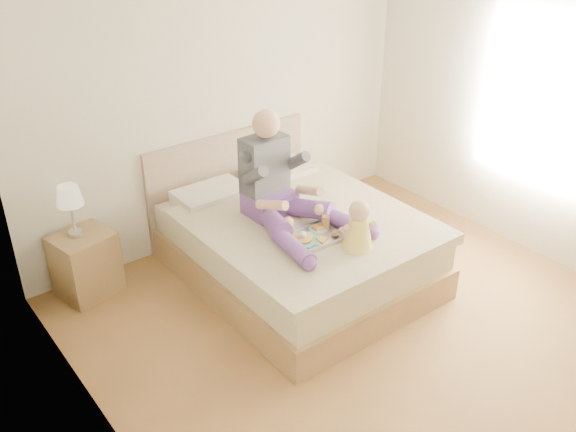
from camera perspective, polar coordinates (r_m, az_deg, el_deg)
room at (r=4.31m, az=10.11°, el=5.86°), size 4.02×4.22×2.71m
bed at (r=5.51m, az=0.37°, el=-2.25°), size 1.70×2.18×1.00m
nightstand at (r=5.53m, az=-17.54°, el=-4.10°), size 0.52×0.48×0.55m
lamp at (r=5.26m, az=-18.85°, el=1.48°), size 0.21×0.21×0.43m
adult at (r=5.13m, az=-0.73°, el=2.43°), size 0.77×1.11×0.91m
tray at (r=4.96m, az=2.08°, el=-1.72°), size 0.45×0.36×0.12m
baby at (r=4.82m, az=6.22°, el=-1.10°), size 0.29×0.35×0.39m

